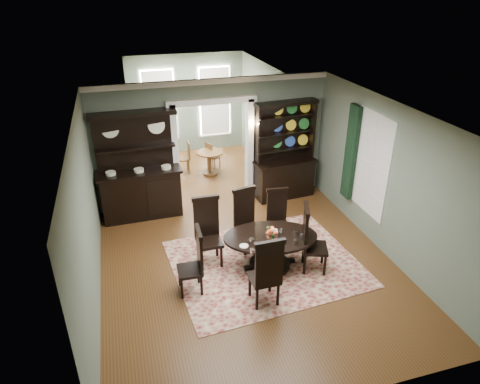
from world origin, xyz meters
The scene contains 19 objects.
room centered at (0.00, 0.04, 1.58)m, with size 5.51×6.01×3.01m.
parlor centered at (0.00, 5.53, 1.52)m, with size 3.51×3.50×3.01m.
doorway_trim centered at (0.00, 3.00, 1.62)m, with size 2.08×0.25×2.57m.
right_window centered at (2.69, 0.93, 1.60)m, with size 0.15×1.47×2.12m.
wall_sconce centered at (0.95, 2.85, 1.89)m, with size 0.27×0.21×0.21m.
rug centered at (0.33, 0.10, 0.01)m, with size 3.47×2.84×0.01m, color maroon.
dining_table centered at (0.38, -0.02, 0.48)m, with size 1.93×1.90×0.69m.
centerpiece centered at (0.37, -0.08, 0.75)m, with size 1.22×0.79×0.20m.
chair_far_left centered at (-0.69, 0.53, 0.71)m, with size 0.52×0.48×1.36m.
chair_far_mid centered at (0.15, 0.80, 0.68)m, with size 0.56×0.54×1.30m.
chair_far_right centered at (0.83, 0.81, 0.62)m, with size 0.48×0.46×1.19m.
chair_end_left centered at (-1.10, -0.30, 0.65)m, with size 0.45×0.48×1.23m.
chair_end_right centered at (1.05, -0.28, 0.70)m, with size 0.61×0.62×1.34m.
chair_near centered at (-0.05, -1.01, 0.71)m, with size 0.52×0.48×1.34m.
sideboard centered at (-1.77, 2.71, 0.85)m, with size 1.87×0.70×2.44m.
welsh_dresser centered at (1.73, 2.74, 0.87)m, with size 1.59×0.72×2.41m.
parlor_table centered at (0.23, 4.51, 0.44)m, with size 0.73×0.73×0.67m.
parlor_chair_left centered at (-0.41, 4.80, 0.49)m, with size 0.39×0.39×0.92m.
parlor_chair_right centered at (0.35, 4.78, 0.45)m, with size 0.40×0.39×0.84m.
Camera 1 is at (-2.04, -6.29, 4.99)m, focal length 32.00 mm.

